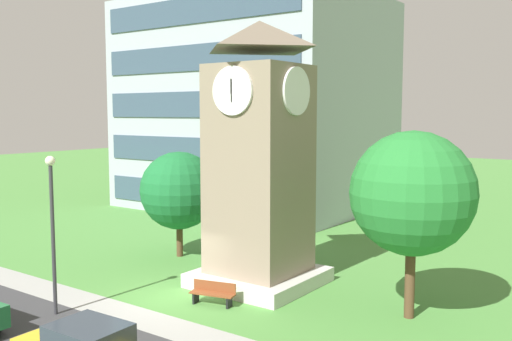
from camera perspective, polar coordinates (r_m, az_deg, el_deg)
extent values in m
plane|color=#4C893D|center=(23.66, -8.22, -12.49)|extent=(160.00, 160.00, 0.00)
cube|color=#9E9E99|center=(22.06, -12.80, -13.95)|extent=(120.00, 1.60, 0.01)
cube|color=#9EA8B2|center=(45.29, -0.01, 6.58)|extent=(18.61, 14.36, 16.00)
cube|color=#384C60|center=(40.07, -6.07, -2.54)|extent=(17.12, 0.10, 1.80)
cube|color=#384C60|center=(39.73, -6.12, 2.03)|extent=(17.12, 0.10, 1.80)
cube|color=#384C60|center=(39.65, -6.17, 6.65)|extent=(17.12, 0.10, 1.80)
cube|color=#384C60|center=(39.82, -6.22, 11.26)|extent=(17.12, 0.10, 1.80)
cube|color=#384C60|center=(40.25, -6.27, 15.79)|extent=(17.12, 0.10, 1.80)
cube|color=gray|center=(24.12, 0.33, -0.61)|extent=(3.55, 3.55, 9.42)
cube|color=beige|center=(25.00, 0.32, -10.70)|extent=(4.79, 4.79, 0.60)
pyramid|color=#6A5D4D|center=(24.18, 0.34, 13.47)|extent=(3.90, 3.90, 1.21)
cylinder|color=white|center=(22.51, -2.40, 8.05)|extent=(1.95, 0.12, 1.95)
cylinder|color=white|center=(22.97, 4.10, 8.00)|extent=(0.12, 1.95, 1.95)
cube|color=black|center=(22.46, -2.51, 8.51)|extent=(0.04, 0.08, 0.59)
cube|color=black|center=(22.45, -2.52, 8.06)|extent=(0.04, 0.06, 0.88)
cube|color=brown|center=(22.41, -4.44, -12.29)|extent=(1.86, 0.90, 0.06)
cube|color=brown|center=(22.53, -4.19, -11.58)|extent=(1.76, 0.48, 0.40)
cube|color=black|center=(22.79, -6.10, -12.59)|extent=(0.18, 0.44, 0.45)
cube|color=black|center=(22.19, -2.72, -13.08)|extent=(0.18, 0.44, 0.45)
cylinder|color=#333338|center=(22.07, -19.77, -6.70)|extent=(0.14, 0.14, 5.51)
sphere|color=#F2EFCC|center=(21.64, -20.04, 0.92)|extent=(0.36, 0.36, 0.36)
cylinder|color=#513823|center=(29.73, -7.71, -6.63)|extent=(0.33, 0.33, 2.05)
sphere|color=#1A6831|center=(29.31, -7.77, -2.00)|extent=(4.00, 4.00, 4.00)
cylinder|color=#513823|center=(21.50, 15.26, -10.33)|extent=(0.36, 0.36, 3.01)
sphere|color=#23752E|center=(20.87, 15.49, -2.21)|extent=(4.47, 4.47, 4.47)
cube|color=#2D3842|center=(16.64, -16.52, -15.65)|extent=(2.09, 1.68, 0.60)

